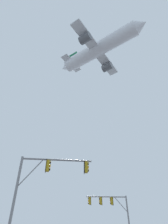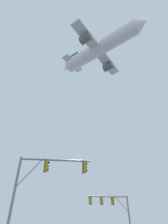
% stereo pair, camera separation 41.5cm
% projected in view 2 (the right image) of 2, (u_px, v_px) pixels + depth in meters
% --- Properties ---
extents(signal_pole_near, '(5.76, 1.06, 6.73)m').
position_uv_depth(signal_pole_near, '(42.00, 179.00, 14.09)').
color(signal_pole_near, gray).
rests_on(signal_pole_near, ground).
extents(signal_pole_far, '(5.49, 0.77, 5.70)m').
position_uv_depth(signal_pole_far, '(112.00, 206.00, 23.73)').
color(signal_pole_far, gray).
rests_on(signal_pole_far, ground).
extents(airplane, '(24.78, 19.18, 7.53)m').
position_uv_depth(airplane, '(100.00, 49.00, 51.20)').
color(airplane, white).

